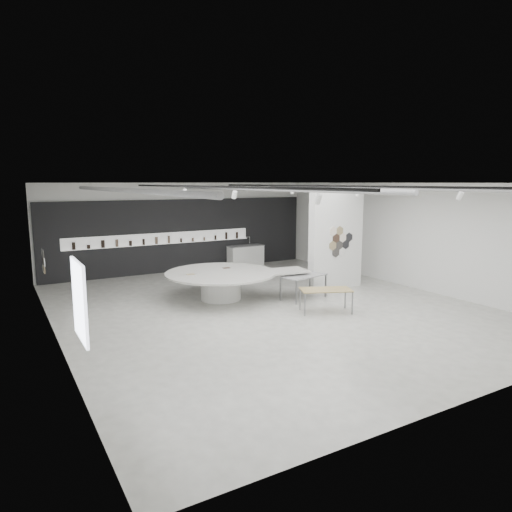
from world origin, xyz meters
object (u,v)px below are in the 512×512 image
partition_column (336,239)px  sample_table_stone (304,277)px  display_island (223,281)px  sample_table_wood (326,291)px  kitchen_counter (246,256)px

partition_column → sample_table_stone: bearing=-160.0°
sample_table_stone → display_island: bearing=151.2°
partition_column → display_island: (-4.24, 0.58, -1.20)m
sample_table_wood → sample_table_stone: size_ratio=0.98×
display_island → kitchen_counter: 6.10m
display_island → kitchen_counter: size_ratio=2.85×
sample_table_wood → sample_table_stone: (0.35, 1.61, 0.09)m
partition_column → kitchen_counter: partition_column is taller
kitchen_counter → sample_table_stone: bearing=-102.4°
sample_table_wood → sample_table_stone: 1.65m
partition_column → kitchen_counter: 5.72m
partition_column → sample_table_wood: partition_column is taller
sample_table_wood → kitchen_counter: 8.00m
partition_column → sample_table_stone: partition_column is taller
kitchen_counter → partition_column: bearing=-84.1°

